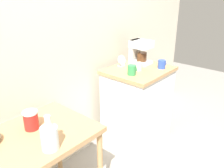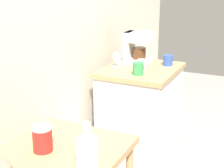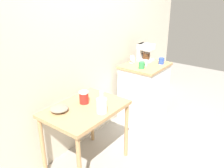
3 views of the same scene
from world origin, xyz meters
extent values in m
plane|color=gray|center=(0.00, 0.00, 0.00)|extent=(8.00, 8.00, 0.00)
cube|color=beige|center=(0.10, 0.46, 1.40)|extent=(4.40, 0.10, 2.80)
cube|color=tan|center=(-0.58, 0.03, 0.74)|extent=(0.88, 0.63, 0.04)
cylinder|color=tan|center=(-0.98, -0.24, 0.36)|extent=(0.04, 0.04, 0.72)
cylinder|color=tan|center=(-0.18, -0.24, 0.36)|extent=(0.04, 0.04, 0.72)
cylinder|color=tan|center=(-0.98, 0.31, 0.36)|extent=(0.04, 0.04, 0.72)
cylinder|color=tan|center=(-0.18, 0.31, 0.36)|extent=(0.04, 0.04, 0.72)
cube|color=white|center=(0.73, 0.04, 0.44)|extent=(0.64, 0.54, 0.87)
cube|color=tan|center=(0.73, 0.04, 0.89)|extent=(0.67, 0.57, 0.04)
cylinder|color=gray|center=(-0.81, 0.18, 0.76)|extent=(0.09, 0.09, 0.01)
ellipsoid|color=gray|center=(-0.81, 0.18, 0.79)|extent=(0.19, 0.19, 0.05)
cylinder|color=silver|center=(-0.56, -0.18, 0.83)|extent=(0.11, 0.11, 0.15)
cylinder|color=silver|center=(-0.56, -0.18, 0.95)|extent=(0.04, 0.04, 0.08)
cylinder|color=red|center=(-0.51, 0.11, 0.82)|extent=(0.10, 0.10, 0.13)
cylinder|color=white|center=(-0.51, 0.11, 0.89)|extent=(0.11, 0.11, 0.01)
cube|color=white|center=(0.90, 0.13, 0.93)|extent=(0.18, 0.22, 0.03)
cube|color=white|center=(0.90, 0.22, 1.04)|extent=(0.16, 0.05, 0.26)
cube|color=white|center=(0.90, 0.13, 1.13)|extent=(0.18, 0.22, 0.08)
cylinder|color=#4C2D19|center=(0.90, 0.12, 0.99)|extent=(0.11, 0.11, 0.10)
cylinder|color=#2D4CAD|center=(0.90, -0.13, 0.95)|extent=(0.08, 0.08, 0.09)
torus|color=#2D4CAD|center=(0.94, -0.13, 0.95)|extent=(0.01, 0.06, 0.06)
cylinder|color=beige|center=(0.70, 0.02, 0.95)|extent=(0.08, 0.08, 0.08)
torus|color=beige|center=(0.74, 0.02, 0.95)|extent=(0.01, 0.05, 0.05)
cylinder|color=#338C4C|center=(0.53, -0.01, 0.96)|extent=(0.08, 0.08, 0.10)
torus|color=#338C4C|center=(0.58, -0.01, 0.96)|extent=(0.01, 0.06, 0.06)
cube|color=#B2B5BA|center=(0.68, 0.23, 0.92)|extent=(0.08, 0.06, 0.02)
cylinder|color=#B2B5BA|center=(0.68, 0.23, 0.98)|extent=(0.11, 0.05, 0.11)
cylinder|color=black|center=(0.68, 0.23, 0.98)|extent=(0.09, 0.04, 0.09)
camera|label=1|loc=(-1.23, -1.27, 1.70)|focal=37.69mm
camera|label=2|loc=(-1.80, -0.90, 1.63)|focal=54.92mm
camera|label=3|loc=(-2.20, -1.55, 1.94)|focal=37.71mm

